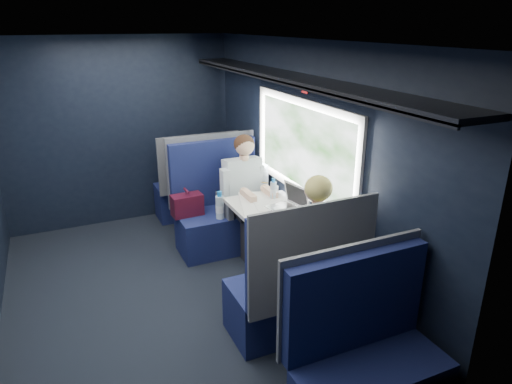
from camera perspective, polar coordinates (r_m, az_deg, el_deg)
name	(u,v)px	position (r m, az deg, el deg)	size (l,w,h in m)	color
ground	(168,302)	(4.43, -10.98, -13.37)	(2.80, 4.20, 0.01)	black
room_shell	(158,147)	(3.82, -12.13, 5.52)	(3.00, 4.40, 2.40)	black
table	(269,218)	(4.40, 1.58, -3.25)	(0.62, 1.00, 0.74)	#54565E
seat_bay_near	(219,212)	(5.17, -4.65, -2.49)	(1.07, 0.62, 1.26)	#0D123C
seat_bay_far	(295,290)	(3.76, 4.90, -12.11)	(1.04, 0.62, 1.26)	#0D123C
seat_row_front	(196,187)	(6.00, -7.51, 0.59)	(1.04, 0.51, 1.16)	#0D123C
seat_row_back	(365,364)	(3.15, 13.53, -20.20)	(1.04, 0.51, 1.16)	#0D123C
man	(246,189)	(5.00, -1.20, 0.41)	(0.53, 0.56, 1.32)	black
woman	(313,241)	(3.84, 7.11, -6.06)	(0.53, 0.56, 1.32)	black
papers	(269,205)	(4.49, 1.62, -1.65)	(0.54, 0.77, 0.01)	white
laptop	(291,203)	(4.38, 4.39, -1.35)	(0.32, 0.38, 0.25)	silver
bottle_small	(273,190)	(4.62, 2.18, 0.27)	(0.06, 0.06, 0.22)	silver
cup	(275,190)	(4.76, 2.39, 0.22)	(0.07, 0.07, 0.09)	white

